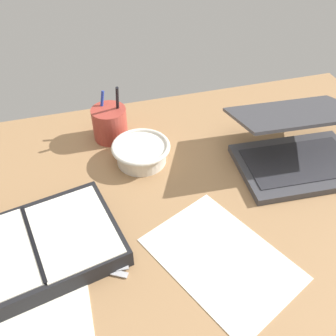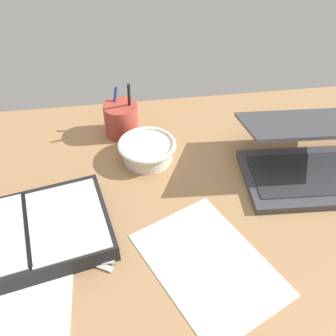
% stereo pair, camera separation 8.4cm
% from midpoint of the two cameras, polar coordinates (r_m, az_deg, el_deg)
% --- Properties ---
extents(desk_top, '(1.40, 1.00, 0.02)m').
position_cam_midpoint_polar(desk_top, '(0.84, -0.43, -8.32)').
color(desk_top, '#936D47').
rests_on(desk_top, ground).
extents(laptop, '(0.32, 0.30, 0.15)m').
position_cam_midpoint_polar(laptop, '(0.98, 16.83, 3.02)').
color(laptop, '#38383D').
rests_on(laptop, desk_top).
extents(bowl, '(0.15, 0.15, 0.05)m').
position_cam_midpoint_polar(bowl, '(0.96, -6.64, 2.34)').
color(bowl, silver).
rests_on(bowl, desk_top).
extents(pen_cup, '(0.09, 0.09, 0.16)m').
position_cam_midpoint_polar(pen_cup, '(1.04, -11.18, 6.61)').
color(pen_cup, '#9E382D').
rests_on(pen_cup, desk_top).
extents(planner, '(0.36, 0.28, 0.05)m').
position_cam_midpoint_polar(planner, '(0.81, -22.44, -11.50)').
color(planner, black).
rests_on(planner, desk_top).
extents(scissors, '(0.12, 0.07, 0.01)m').
position_cam_midpoint_polar(scissors, '(0.78, -15.86, -14.92)').
color(scissors, '#B7B7BC').
rests_on(scissors, desk_top).
extents(paper_sheet_front, '(0.31, 0.35, 0.00)m').
position_cam_midpoint_polar(paper_sheet_front, '(0.77, 4.97, -13.74)').
color(paper_sheet_front, silver).
rests_on(paper_sheet_front, desk_top).
extents(paper_sheet_beside_planner, '(0.17, 0.28, 0.00)m').
position_cam_midpoint_polar(paper_sheet_beside_planner, '(0.74, -22.03, -22.56)').
color(paper_sheet_beside_planner, silver).
rests_on(paper_sheet_beside_planner, desk_top).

